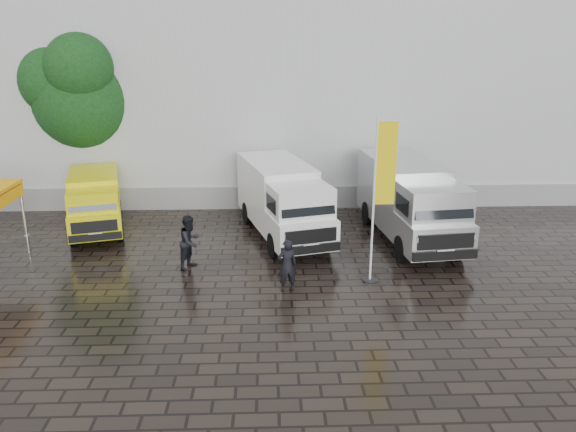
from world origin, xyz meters
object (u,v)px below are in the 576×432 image
(van_silver, at_px, (410,203))
(person_front, at_px, (287,266))
(wheelie_bin, at_px, (430,199))
(person_tent, at_px, (190,242))
(van_yellow, at_px, (95,204))
(flagpole, at_px, (380,191))
(van_white, at_px, (283,202))

(van_silver, bearing_deg, person_front, -143.57)
(person_front, bearing_deg, wheelie_bin, -141.47)
(person_front, relative_size, person_tent, 0.91)
(person_tent, bearing_deg, wheelie_bin, -28.85)
(van_yellow, distance_m, person_tent, 5.78)
(van_yellow, xyz_separation_m, person_tent, (4.24, -3.92, -0.21))
(person_tent, bearing_deg, person_front, -92.89)
(wheelie_bin, bearing_deg, van_yellow, 174.84)
(flagpole, relative_size, person_tent, 2.88)
(person_front, height_order, person_tent, person_tent)
(van_white, distance_m, flagpole, 5.38)
(van_silver, bearing_deg, person_tent, -169.07)
(van_silver, distance_m, wheelie_bin, 4.33)
(flagpole, distance_m, person_tent, 6.49)
(van_white, distance_m, person_tent, 4.41)
(van_silver, distance_m, flagpole, 4.47)
(van_white, height_order, flagpole, flagpole)
(van_yellow, height_order, flagpole, flagpole)
(van_white, height_order, van_silver, van_silver)
(person_tent, bearing_deg, van_silver, -43.86)
(van_silver, relative_size, wheelie_bin, 6.59)
(van_yellow, relative_size, wheelie_bin, 4.77)
(van_silver, bearing_deg, flagpole, -123.61)
(person_front, bearing_deg, van_yellow, -50.71)
(wheelie_bin, relative_size, person_tent, 0.56)
(wheelie_bin, bearing_deg, flagpole, -131.60)
(van_white, relative_size, person_front, 3.84)
(van_silver, xyz_separation_m, wheelie_bin, (1.91, 3.77, -0.95))
(van_yellow, bearing_deg, person_front, -53.44)
(van_silver, bearing_deg, van_white, 167.16)
(van_white, bearing_deg, flagpole, -71.65)
(van_yellow, relative_size, van_silver, 0.72)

